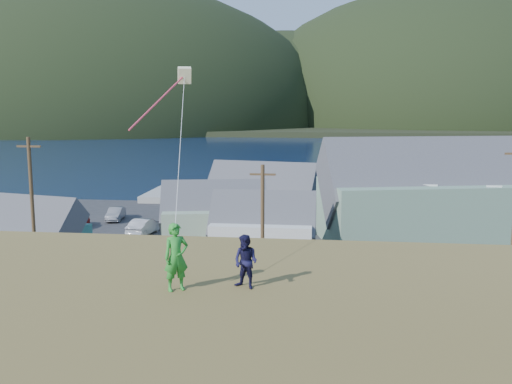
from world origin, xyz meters
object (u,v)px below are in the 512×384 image
shed_teal (25,235)px  shed_palegreen_near (214,215)px  kite_flyer_navy (246,262)px  lodge (502,193)px  wharf (251,194)px  kite_flyer_green (176,257)px  shed_palegreen_far (262,194)px  shed_white (263,229)px

shed_teal → shed_palegreen_near: size_ratio=0.92×
kite_flyer_navy → shed_teal: bearing=154.6°
lodge → shed_palegreen_near: bearing=175.4°
wharf → kite_flyer_green: bearing=-84.7°
lodge → kite_flyer_green: (-19.46, -37.36, 3.80)m
shed_palegreen_far → kite_flyer_navy: bearing=-73.6°
kite_flyer_green → shed_palegreen_near: bearing=66.4°
kite_flyer_green → kite_flyer_navy: (1.80, 0.40, -0.18)m
wharf → kite_flyer_navy: bearing=-82.9°
shed_teal → shed_white: shed_white is taller
shed_teal → shed_white: bearing=26.1°
shed_palegreen_far → kite_flyer_green: kite_flyer_green is taller
lodge → kite_flyer_green: lodge is taller
lodge → kite_flyer_navy: lodge is taller
shed_white → kite_flyer_navy: size_ratio=5.58×
shed_teal → shed_palegreen_far: bearing=62.9°
kite_flyer_navy → wharf: bearing=122.6°
wharf → shed_white: (4.75, -29.91, 2.05)m
wharf → kite_flyer_navy: kite_flyer_navy is taller
shed_white → kite_flyer_green: bearing=-88.5°
shed_teal → shed_white: size_ratio=1.14×
wharf → kite_flyer_navy: 59.19m
kite_flyer_green → lodge: bearing=29.6°
lodge → shed_palegreen_near: size_ratio=3.29×
lodge → kite_flyer_navy: size_ratio=22.58×
shed_palegreen_near → kite_flyer_green: size_ratio=5.52×
shed_teal → kite_flyer_navy: kite_flyer_navy is taller
shed_teal → shed_palegreen_near: bearing=48.1°
shed_teal → kite_flyer_green: kite_flyer_green is taller
shed_palegreen_near → shed_palegreen_far: shed_palegreen_far is taller
lodge → kite_flyer_navy: (-17.66, -36.96, 3.62)m
wharf → lodge: lodge is taller
shed_palegreen_near → shed_teal: bearing=-155.8°
lodge → shed_palegreen_far: size_ratio=2.72×
wharf → kite_flyer_navy: (7.29, -58.27, 7.48)m
shed_white → kite_flyer_green: (0.74, -28.76, 5.61)m
shed_white → kite_flyer_green: kite_flyer_green is taller
shed_palegreen_far → kite_flyer_navy: 43.39m
shed_palegreen_far → kite_flyer_green: 43.67m
shed_palegreen_near → kite_flyer_navy: bearing=-88.3°
shed_teal → kite_flyer_navy: 31.97m
lodge → kite_flyer_green: bearing=-130.7°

